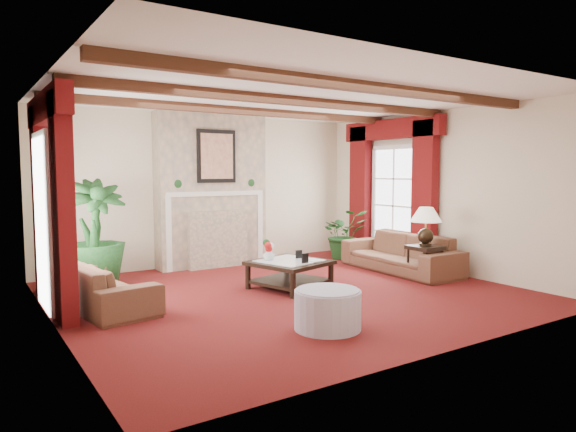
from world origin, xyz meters
TOP-DOWN VIEW (x-y plane):
  - floor at (0.00, 0.00)m, footprint 6.00×6.00m
  - ceiling at (0.00, 0.00)m, footprint 6.00×6.00m
  - back_wall at (0.00, 2.75)m, footprint 6.00×0.02m
  - left_wall at (-3.00, 0.00)m, footprint 0.02×5.50m
  - right_wall at (3.00, 0.00)m, footprint 0.02×5.50m
  - ceiling_beams at (0.00, 0.00)m, footprint 6.00×3.00m
  - fireplace at (0.00, 2.55)m, footprint 2.00×0.52m
  - french_door_left at (-2.97, 1.00)m, footprint 0.10×1.10m
  - french_door_right at (2.97, 1.00)m, footprint 0.10×1.10m
  - curtains_left at (-2.86, 1.00)m, footprint 0.20×2.40m
  - curtains_right at (2.86, 1.00)m, footprint 0.20×2.40m
  - sofa_left at (-2.37, 0.70)m, footprint 2.10×1.12m
  - sofa_right at (2.42, 0.29)m, footprint 2.23×0.82m
  - potted_palm at (-2.19, 1.85)m, footprint 1.17×1.75m
  - small_plant at (2.44, 1.80)m, footprint 1.49×1.53m
  - coffee_table at (0.16, 0.26)m, footprint 1.21×1.21m
  - side_table at (2.26, -0.40)m, footprint 0.55×0.55m
  - ottoman at (-0.56, -1.58)m, footprint 0.72×0.72m
  - table_lamp at (2.26, -0.40)m, footprint 0.49×0.49m
  - flower_vase at (-0.07, 0.46)m, footprint 0.22×0.22m
  - book at (0.34, 0.04)m, footprint 0.21×0.05m
  - photo_frame_a at (0.22, -0.05)m, footprint 0.11×0.02m
  - photo_frame_b at (0.37, 0.33)m, footprint 0.10×0.03m

SIDE VIEW (x-z plane):
  - floor at x=0.00m, z-range 0.00..0.00m
  - coffee_table at x=0.16m, z-range 0.00..0.40m
  - ottoman at x=-0.56m, z-range 0.00..0.42m
  - side_table at x=2.26m, z-range 0.00..0.54m
  - small_plant at x=2.44m, z-range 0.00..0.75m
  - sofa_left at x=-2.37m, z-range 0.00..0.76m
  - sofa_right at x=2.42m, z-range 0.00..0.85m
  - potted_palm at x=-2.19m, z-range 0.00..0.89m
  - photo_frame_b at x=0.37m, z-range 0.40..0.53m
  - photo_frame_a at x=0.22m, z-range 0.40..0.55m
  - flower_vase at x=-0.07m, z-range 0.40..0.57m
  - book at x=0.34m, z-range 0.40..0.68m
  - table_lamp at x=2.26m, z-range 0.54..1.15m
  - back_wall at x=0.00m, z-range 0.00..2.70m
  - left_wall at x=-3.00m, z-range 0.00..2.70m
  - right_wall at x=3.00m, z-range 0.00..2.70m
  - french_door_left at x=-2.97m, z-range 1.05..3.21m
  - french_door_right at x=2.97m, z-range 1.05..3.21m
  - curtains_left at x=-2.86m, z-range 1.28..3.83m
  - curtains_right at x=2.86m, z-range 1.28..3.83m
  - ceiling_beams at x=0.00m, z-range 2.58..2.70m
  - ceiling at x=0.00m, z-range 2.70..2.70m
  - fireplace at x=0.00m, z-range 1.35..4.05m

